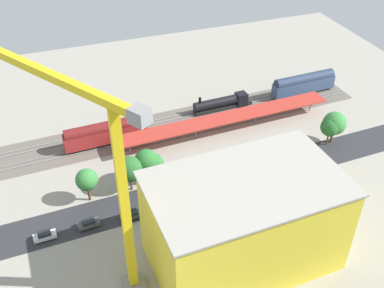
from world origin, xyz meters
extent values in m
plane|color=#9E998C|center=(0.00, 0.00, 0.00)|extent=(150.51, 150.51, 0.00)
cube|color=#665E54|center=(0.00, -19.60, 0.00)|extent=(94.52, 16.93, 0.01)
cube|color=#2D2D33|center=(0.00, 5.22, 0.00)|extent=(94.36, 12.86, 0.01)
cube|color=#9E9EA8|center=(0.00, -22.85, 0.18)|extent=(93.99, 3.99, 0.12)
cube|color=#9E9EA8|center=(0.00, -21.41, 0.18)|extent=(93.99, 3.99, 0.12)
cube|color=#9E9EA8|center=(0.00, -17.78, 0.18)|extent=(93.99, 3.99, 0.12)
cube|color=#9E9EA8|center=(0.00, -16.34, 0.18)|extent=(93.99, 3.99, 0.12)
cube|color=#B73328|center=(-7.93, -12.52, 3.68)|extent=(54.96, 7.52, 0.32)
cylinder|color=slate|center=(-32.57, -13.54, 1.76)|extent=(0.30, 0.30, 3.52)
cylinder|color=slate|center=(-16.15, -12.86, 1.76)|extent=(0.30, 0.30, 3.52)
cylinder|color=slate|center=(0.28, -12.19, 1.76)|extent=(0.30, 0.30, 3.52)
cylinder|color=slate|center=(16.70, -11.51, 1.76)|extent=(0.30, 0.30, 3.52)
cube|color=black|center=(-11.20, -22.13, 0.50)|extent=(16.47, 2.87, 1.00)
cylinder|color=black|center=(-9.75, -22.07, 2.22)|extent=(13.60, 3.00, 2.45)
cube|color=black|center=(-16.50, -22.35, 1.78)|extent=(2.99, 2.76, 3.56)
cylinder|color=black|center=(-4.50, -21.86, 4.15)|extent=(0.70, 0.70, 1.40)
cube|color=black|center=(-35.47, -22.13, 0.30)|extent=(16.87, 3.10, 0.60)
cube|color=#384C72|center=(-35.47, -22.13, 2.38)|extent=(18.76, 3.78, 3.57)
cylinder|color=#273550|center=(-35.47, -22.13, 4.42)|extent=(18.01, 3.75, 3.01)
cube|color=black|center=(21.07, -17.06, 0.30)|extent=(17.84, 3.06, 0.60)
cube|color=maroon|center=(21.07, -17.06, 2.41)|extent=(19.84, 3.72, 3.62)
cylinder|color=maroon|center=(21.07, -17.06, 4.47)|extent=(19.05, 3.69, 2.91)
cube|color=black|center=(-11.45, 8.44, 0.15)|extent=(3.67, 1.83, 0.30)
cube|color=black|center=(-11.45, 8.44, 0.73)|extent=(4.36, 1.91, 0.85)
cube|color=#1E2328|center=(-11.45, 8.44, 1.48)|extent=(2.45, 1.66, 0.67)
cube|color=black|center=(-2.81, 8.72, 0.15)|extent=(3.83, 1.93, 0.30)
cube|color=silver|center=(-2.81, 8.72, 0.69)|extent=(4.54, 2.04, 0.78)
cube|color=#1E2328|center=(-2.81, 8.72, 1.39)|extent=(2.58, 1.71, 0.62)
cube|color=black|center=(4.70, 8.15, 0.15)|extent=(3.45, 1.80, 0.30)
cube|color=#474C51|center=(4.70, 8.15, 0.72)|extent=(4.11, 1.88, 0.84)
cube|color=#1E2328|center=(4.70, 8.15, 1.40)|extent=(2.30, 1.64, 0.52)
cube|color=black|center=(13.23, 8.18, 0.15)|extent=(3.88, 1.91, 0.30)
cube|color=maroon|center=(13.23, 8.18, 0.66)|extent=(4.60, 2.01, 0.71)
cube|color=#1E2328|center=(13.23, 8.18, 1.31)|extent=(2.61, 1.70, 0.59)
cube|color=black|center=(21.41, 9.12, 0.15)|extent=(3.49, 1.85, 0.30)
cube|color=#474C51|center=(21.41, 9.12, 0.65)|extent=(4.14, 1.95, 0.71)
cube|color=#1E2328|center=(21.41, 9.12, 1.33)|extent=(2.35, 1.65, 0.64)
cube|color=black|center=(29.64, 8.75, 0.15)|extent=(3.66, 1.91, 0.30)
cube|color=#474C51|center=(29.64, 8.75, 0.73)|extent=(4.34, 2.03, 0.85)
cube|color=#1E2328|center=(29.64, 8.75, 1.47)|extent=(2.47, 1.68, 0.65)
cube|color=black|center=(37.83, 9.00, 0.15)|extent=(3.59, 1.87, 0.30)
cube|color=silver|center=(37.83, 9.00, 0.70)|extent=(4.26, 1.97, 0.81)
cube|color=#1E2328|center=(37.83, 9.00, 1.40)|extent=(2.42, 1.67, 0.58)
cube|color=yellow|center=(5.40, 25.16, 8.52)|extent=(31.76, 19.66, 17.05)
cube|color=#ADA89E|center=(5.40, 25.16, 17.25)|extent=(32.38, 20.28, 0.40)
cube|color=gray|center=(24.85, 24.82, 0.60)|extent=(3.60, 3.60, 1.20)
cube|color=yellow|center=(24.85, 24.82, 17.52)|extent=(1.40, 1.40, 35.05)
cube|color=yellow|center=(30.56, 15.83, 35.65)|extent=(15.66, 23.70, 1.20)
cube|color=gray|center=(22.44, 28.62, 35.65)|extent=(2.97, 3.10, 2.00)
cube|color=black|center=(10.98, 10.22, 0.25)|extent=(10.12, 3.17, 0.50)
cube|color=silver|center=(9.96, 10.12, 1.92)|extent=(8.09, 3.23, 2.83)
cube|color=maroon|center=(14.91, 10.57, 1.65)|extent=(2.28, 2.71, 2.29)
cube|color=black|center=(7.71, 9.02, 0.25)|extent=(9.09, 2.82, 0.50)
cube|color=white|center=(6.71, 8.94, 2.05)|extent=(7.11, 2.89, 3.10)
cube|color=silver|center=(11.17, 9.30, 1.77)|extent=(2.20, 2.49, 2.54)
cube|color=black|center=(-6.63, 11.27, 0.25)|extent=(9.43, 2.44, 0.50)
cube|color=white|center=(-7.74, 11.24, 1.91)|extent=(7.21, 2.62, 2.82)
cube|color=maroon|center=(-3.06, 11.37, 1.75)|extent=(2.30, 2.48, 2.49)
cylinder|color=brown|center=(-29.62, 0.64, 1.72)|extent=(0.59, 0.59, 3.45)
sphere|color=#38843D|center=(-29.62, 0.64, 5.38)|extent=(5.52, 5.52, 5.52)
cylinder|color=brown|center=(14.07, -0.61, 1.27)|extent=(0.52, 0.52, 2.53)
sphere|color=#2D7233|center=(14.07, -0.61, 4.13)|extent=(4.58, 4.58, 4.58)
cylinder|color=brown|center=(19.43, 0.98, 1.79)|extent=(0.47, 0.47, 3.58)
sphere|color=#28662D|center=(19.43, 0.98, 5.45)|extent=(5.33, 5.33, 5.33)
cylinder|color=brown|center=(15.53, -0.40, 1.85)|extent=(0.46, 0.46, 3.71)
sphere|color=#2D7233|center=(15.53, -0.40, 5.50)|extent=(5.12, 5.12, 5.12)
cylinder|color=brown|center=(28.21, 1.19, 1.88)|extent=(0.54, 0.54, 3.77)
sphere|color=#38843D|center=(28.21, 1.19, 5.34)|extent=(4.51, 4.51, 4.51)
cylinder|color=brown|center=(-28.11, 1.18, 1.73)|extent=(0.37, 0.37, 3.45)
sphere|color=#28662D|center=(-28.11, 1.18, 5.01)|extent=(4.44, 4.44, 4.44)
cylinder|color=#333333|center=(-6.80, 9.97, 3.06)|extent=(0.16, 0.16, 6.13)
cube|color=black|center=(-6.80, 9.97, 6.58)|extent=(0.36, 0.36, 0.90)
sphere|color=green|center=(-6.58, 9.97, 6.88)|extent=(0.20, 0.20, 0.20)
camera|label=1|loc=(32.00, 73.21, 64.62)|focal=42.89mm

